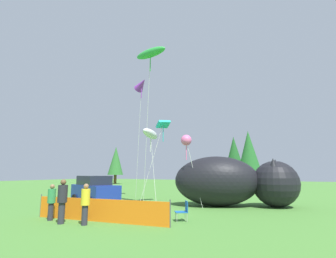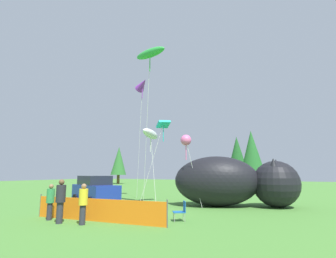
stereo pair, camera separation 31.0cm
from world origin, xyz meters
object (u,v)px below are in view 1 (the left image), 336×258
at_px(spectator_in_red_shirt, 85,202).
at_px(kite_purple_delta, 142,85).
at_px(inflatable_cat, 232,183).
at_px(parked_car, 95,190).
at_px(folding_chair, 183,210).
at_px(kite_green_fish, 150,54).
at_px(spectator_in_white_shirt, 62,199).
at_px(kite_white_ghost, 151,134).
at_px(kite_pink_octopus, 186,141).
at_px(spectator_in_blue_shirt, 51,201).
at_px(kite_teal_diamond, 163,125).

xyz_separation_m(spectator_in_red_shirt, kite_purple_delta, (-4.03, 10.39, 9.11)).
bearing_deg(inflatable_cat, parked_car, -178.67).
bearing_deg(spectator_in_red_shirt, kite_purple_delta, 111.21).
relative_size(folding_chair, kite_green_fish, 0.08).
bearing_deg(spectator_in_white_shirt, inflatable_cat, 60.36).
xyz_separation_m(inflatable_cat, kite_purple_delta, (-8.20, 1.35, 8.54)).
height_order(spectator_in_red_shirt, kite_white_ghost, kite_white_ghost).
bearing_deg(parked_car, kite_purple_delta, 102.42).
relative_size(spectator_in_red_shirt, kite_purple_delta, 0.16).
bearing_deg(kite_purple_delta, kite_white_ghost, -47.39).
xyz_separation_m(kite_pink_octopus, kite_green_fish, (-2.00, -1.40, 5.96)).
bearing_deg(inflatable_cat, kite_white_ghost, -179.28).
relative_size(spectator_in_blue_shirt, kite_pink_octopus, 0.35).
bearing_deg(folding_chair, spectator_in_white_shirt, -0.18).
bearing_deg(kite_purple_delta, kite_teal_diamond, -33.53).
bearing_deg(kite_green_fish, spectator_in_white_shirt, -97.98).
relative_size(inflatable_cat, spectator_in_blue_shirt, 4.97).
relative_size(inflatable_cat, kite_green_fish, 0.77).
height_order(parked_car, folding_chair, parked_car).
distance_m(kite_pink_octopus, kite_white_ghost, 2.88).
bearing_deg(kite_purple_delta, parked_car, -99.45).
xyz_separation_m(spectator_in_red_shirt, kite_white_ghost, (-1.09, 7.19, 3.98)).
distance_m(kite_pink_octopus, kite_purple_delta, 8.77).
height_order(inflatable_cat, spectator_in_white_shirt, inflatable_cat).
relative_size(spectator_in_white_shirt, kite_purple_delta, 0.18).
xyz_separation_m(parked_car, kite_white_ghost, (3.71, 1.41, 3.94)).
distance_m(spectator_in_blue_shirt, kite_teal_diamond, 9.46).
relative_size(parked_car, spectator_in_white_shirt, 2.37).
bearing_deg(kite_green_fish, folding_chair, -38.50).
bearing_deg(kite_white_ghost, parked_car, -159.17).
height_order(kite_purple_delta, kite_white_ghost, kite_purple_delta).
height_order(spectator_in_white_shirt, kite_purple_delta, kite_purple_delta).
height_order(spectator_in_blue_shirt, kite_purple_delta, kite_purple_delta).
bearing_deg(inflatable_cat, spectator_in_blue_shirt, -144.26).
distance_m(spectator_in_red_shirt, kite_teal_diamond, 9.40).
distance_m(folding_chair, kite_pink_octopus, 5.98).
bearing_deg(kite_white_ghost, spectator_in_blue_shirt, -99.19).
xyz_separation_m(folding_chair, spectator_in_white_shirt, (-4.50, -3.05, 0.53)).
bearing_deg(kite_green_fish, inflatable_cat, 36.81).
relative_size(spectator_in_blue_shirt, kite_purple_delta, 0.15).
bearing_deg(kite_teal_diamond, kite_pink_octopus, -23.45).
xyz_separation_m(spectator_in_red_shirt, spectator_in_blue_shirt, (-2.24, 0.09, -0.04)).
bearing_deg(spectator_in_red_shirt, parked_car, 129.69).
xyz_separation_m(kite_green_fish, kite_white_ghost, (-0.81, 1.49, -5.33)).
bearing_deg(spectator_in_white_shirt, parked_car, 121.36).
xyz_separation_m(folding_chair, kite_purple_delta, (-7.42, 7.60, 9.55)).
relative_size(parked_car, inflatable_cat, 0.55).
xyz_separation_m(inflatable_cat, kite_teal_diamond, (-4.76, -0.93, 4.14)).
bearing_deg(kite_pink_octopus, folding_chair, -68.87).
relative_size(parked_car, kite_teal_diamond, 0.75).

